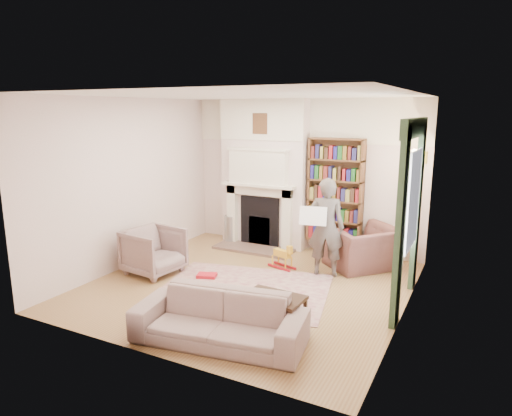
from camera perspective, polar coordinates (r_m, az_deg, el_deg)
The scene contains 25 objects.
floor at distance 7.00m, azimuth -0.94°, elevation -9.64°, with size 4.50×4.50×0.00m, color brown.
ceiling at distance 6.50m, azimuth -1.03°, elevation 13.94°, with size 4.50×4.50×0.00m, color white.
wall_back at distance 8.63m, azimuth 6.07°, elevation 4.12°, with size 4.50×4.50×0.00m, color silver.
wall_front at distance 4.79m, azimuth -13.76°, elevation -2.69°, with size 4.50×4.50×0.00m, color silver.
wall_left at distance 7.90m, azimuth -15.56°, elevation 3.00°, with size 4.50×4.50×0.00m, color silver.
wall_right at distance 5.91m, azimuth 18.65°, elevation -0.18°, with size 4.50×4.50×0.00m, color silver.
fireplace at distance 8.75m, azimuth 0.99°, elevation 4.20°, with size 1.70×0.58×2.80m.
bookcase at distance 8.33m, azimuth 9.88°, elevation 2.15°, with size 1.00×0.24×1.85m, color brown.
window at distance 6.29m, azimuth 19.10°, elevation 0.98°, with size 0.02×0.90×1.30m, color silver.
curtain_left at distance 5.67m, azimuth 17.55°, elevation -2.68°, with size 0.07×0.32×2.40m, color #2A4029.
curtain_right at distance 7.03m, azimuth 19.50°, elevation -0.02°, with size 0.07×0.32×2.40m, color #2A4029.
pelmet at distance 6.20m, azimuth 19.28°, elevation 9.48°, with size 0.09×1.70×0.24m, color #2A4029.
wall_sconce at distance 7.34m, azimuth 19.01°, elevation 6.05°, with size 0.20×0.24×0.24m, color gold, non-canonical shape.
rug at distance 6.84m, azimuth -1.45°, elevation -10.12°, with size 2.42×1.86×0.01m, color #C1AE92.
armchair_reading at distance 7.82m, azimuth 13.19°, elevation -4.86°, with size 1.08×0.94×0.70m, color #432425.
armchair_left at distance 7.56m, azimuth -12.64°, elevation -5.28°, with size 0.79×0.81×0.74m, color gray.
sofa at distance 5.32m, azimuth -4.61°, elevation -13.64°, with size 1.95×0.76×0.57m, color gray.
man_reading at distance 7.26m, azimuth 8.75°, elevation -2.40°, with size 0.57×0.38×1.58m, color #4F463F.
newspaper at distance 7.08m, azimuth 7.14°, elevation -1.00°, with size 0.42×0.02×0.29m, color white.
coffee_table at distance 5.57m, azimuth 2.23°, elevation -13.07°, with size 0.70×0.45×0.45m, color #342012, non-canonical shape.
paraffin_heater at distance 9.10m, azimuth -3.22°, elevation -2.65°, with size 0.24×0.24×0.55m, color #999BA0.
rocking_horse at distance 7.65m, azimuth 3.27°, elevation -6.02°, with size 0.48×0.19×0.42m, color gold, non-canonical shape.
board_game at distance 6.98m, azimuth -8.40°, elevation -9.58°, with size 0.38×0.38×0.03m, color gold.
game_box_lid at distance 7.32m, azimuth -6.17°, elevation -8.38°, with size 0.30×0.20×0.05m, color red.
comic_annuals at distance 6.51m, azimuth 0.42°, elevation -11.16°, with size 0.28×0.46×0.02m.
Camera 1 is at (3.06, -5.73, 2.60)m, focal length 32.00 mm.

